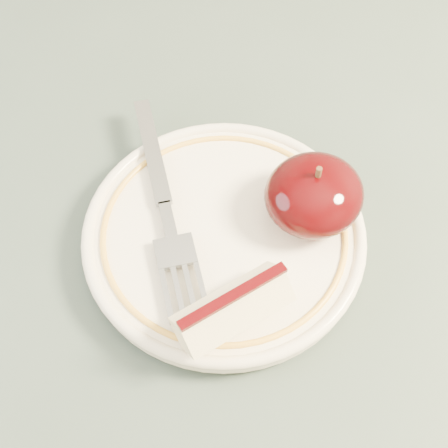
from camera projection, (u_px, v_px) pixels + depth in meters
table at (158, 346)px, 0.50m from camera, size 0.90×0.90×0.75m
plate at (224, 235)px, 0.44m from camera, size 0.20×0.20×0.02m
apple_half at (314, 195)px, 0.43m from camera, size 0.07×0.07×0.05m
apple_wedge at (233, 308)px, 0.39m from camera, size 0.08×0.04×0.04m
fork at (165, 205)px, 0.44m from camera, size 0.10×0.18×0.00m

